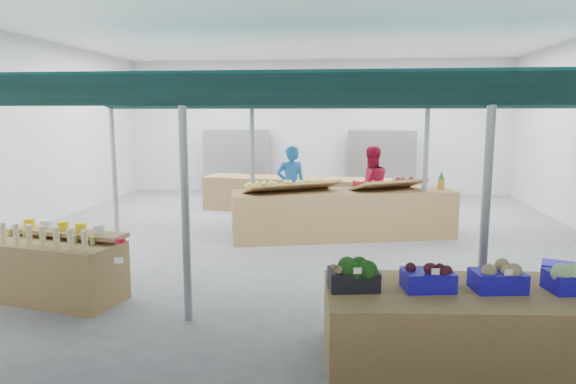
{
  "coord_description": "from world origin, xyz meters",
  "views": [
    {
      "loc": [
        0.91,
        -9.91,
        2.55
      ],
      "look_at": [
        -0.02,
        -1.6,
        1.26
      ],
      "focal_mm": 32.0,
      "sensor_mm": 36.0,
      "label": 1
    }
  ],
  "objects_px": {
    "bottle_shelf": "(57,267)",
    "fruit_counter": "(343,214)",
    "crate_stack": "(562,287)",
    "vendor_left": "(291,185)",
    "veg_counter": "(516,326)",
    "vendor_right": "(371,187)"
  },
  "relations": [
    {
      "from": "bottle_shelf",
      "to": "fruit_counter",
      "type": "relative_size",
      "value": 0.44
    },
    {
      "from": "fruit_counter",
      "to": "crate_stack",
      "type": "distance_m",
      "value": 4.67
    },
    {
      "from": "bottle_shelf",
      "to": "vendor_left",
      "type": "xyz_separation_m",
      "value": [
        2.69,
        5.13,
        0.46
      ]
    },
    {
      "from": "veg_counter",
      "to": "vendor_right",
      "type": "bearing_deg",
      "value": 96.3
    },
    {
      "from": "veg_counter",
      "to": "crate_stack",
      "type": "relative_size",
      "value": 6.26
    },
    {
      "from": "bottle_shelf",
      "to": "fruit_counter",
      "type": "xyz_separation_m",
      "value": [
        3.89,
        4.03,
        0.04
      ]
    },
    {
      "from": "fruit_counter",
      "to": "vendor_left",
      "type": "height_order",
      "value": "vendor_left"
    },
    {
      "from": "fruit_counter",
      "to": "veg_counter",
      "type": "bearing_deg",
      "value": -85.62
    },
    {
      "from": "bottle_shelf",
      "to": "veg_counter",
      "type": "bearing_deg",
      "value": 1.24
    },
    {
      "from": "crate_stack",
      "to": "vendor_left",
      "type": "height_order",
      "value": "vendor_left"
    },
    {
      "from": "vendor_left",
      "to": "bottle_shelf",
      "type": "bearing_deg",
      "value": 47.6
    },
    {
      "from": "crate_stack",
      "to": "bottle_shelf",
      "type": "bearing_deg",
      "value": -177.12
    },
    {
      "from": "veg_counter",
      "to": "vendor_left",
      "type": "height_order",
      "value": "vendor_left"
    },
    {
      "from": "bottle_shelf",
      "to": "crate_stack",
      "type": "relative_size",
      "value": 3.18
    },
    {
      "from": "vendor_right",
      "to": "crate_stack",
      "type": "bearing_deg",
      "value": 100.44
    },
    {
      "from": "veg_counter",
      "to": "fruit_counter",
      "type": "distance_m",
      "value": 5.5
    },
    {
      "from": "crate_stack",
      "to": "vendor_left",
      "type": "relative_size",
      "value": 0.34
    },
    {
      "from": "bottle_shelf",
      "to": "crate_stack",
      "type": "bearing_deg",
      "value": 15.73
    },
    {
      "from": "veg_counter",
      "to": "vendor_right",
      "type": "height_order",
      "value": "vendor_right"
    },
    {
      "from": "bottle_shelf",
      "to": "vendor_left",
      "type": "height_order",
      "value": "vendor_left"
    },
    {
      "from": "bottle_shelf",
      "to": "crate_stack",
      "type": "distance_m",
      "value": 6.75
    },
    {
      "from": "fruit_counter",
      "to": "vendor_left",
      "type": "relative_size",
      "value": 2.5
    }
  ]
}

